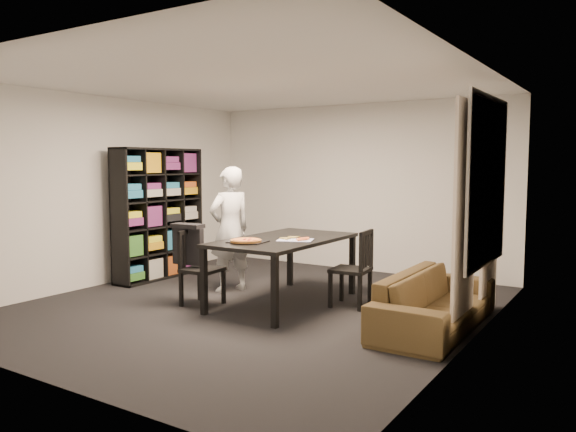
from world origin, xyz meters
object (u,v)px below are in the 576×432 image
Objects in this scene: pepperoni_pizza at (246,241)px; dining_table at (284,244)px; person at (230,229)px; sofa at (435,301)px; chair_left at (196,262)px; chair_right at (358,263)px; bookshelf at (159,214)px; baking_tray at (248,242)px.

dining_table is at bearing 75.69° from pepperoni_pizza.
person reaches higher than sofa.
chair_right is at bearing -65.38° from chair_left.
bookshelf is 2.36m from baking_tray.
bookshelf reaches higher than person.
bookshelf reaches higher than baking_tray.
dining_table is 5.43× the size of pepperoni_pizza.
bookshelf reaches higher than chair_right.
baking_tray is (-0.16, -0.50, 0.08)m from dining_table.
chair_left is 0.78m from pepperoni_pizza.
pepperoni_pizza is at bearing -53.07° from chair_right.
chair_right is 1.31m from baking_tray.
bookshelf is 2.13× the size of chair_left.
bookshelf is at bearing 85.40° from sofa.
pepperoni_pizza is (-0.96, -0.89, 0.30)m from chair_right.
person is (1.41, -0.12, -0.13)m from bookshelf.
sofa is (2.72, 0.55, -0.23)m from chair_left.
sofa is (1.05, -0.37, -0.23)m from chair_right.
pepperoni_pizza is at bearing -76.24° from baking_tray.
baking_tray is 1.14× the size of pepperoni_pizza.
chair_right is 1.81m from person.
sofa is at bearing 106.68° from person.
baking_tray reaches higher than sofa.
dining_table reaches higher than sofa.
bookshelf is 2.39m from pepperoni_pizza.
baking_tray is at bearing 102.92° from sofa.
chair_right reaches higher than baking_tray.
chair_right reaches higher than dining_table.
person is (-1.78, -0.15, 0.30)m from chair_right.
dining_table is at bearing -7.30° from bookshelf.
bookshelf is 2.40m from dining_table.
chair_left reaches higher than baking_tray.
chair_right is at bearing 42.69° from pepperoni_pizza.
chair_left is 1.91m from chair_right.
baking_tray reaches higher than dining_table.
bookshelf is 3.22m from chair_right.
dining_table is 0.98× the size of sofa.
bookshelf reaches higher than sofa.
chair_left is 2.79m from sofa.
pepperoni_pizza is (0.71, 0.03, 0.31)m from chair_left.
dining_table is at bearing 88.87° from sofa.
chair_right is 1.34m from pepperoni_pizza.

